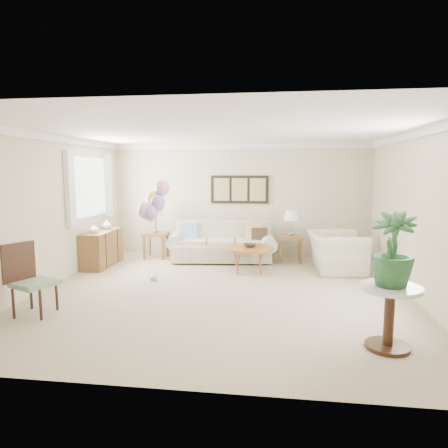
% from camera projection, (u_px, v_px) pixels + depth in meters
% --- Properties ---
extents(ground_plane, '(6.00, 6.00, 0.00)m').
position_uv_depth(ground_plane, '(222.00, 292.00, 6.57)').
color(ground_plane, '#B7A791').
extents(room_shell, '(6.04, 6.04, 2.60)m').
position_uv_depth(room_shell, '(217.00, 193.00, 6.46)').
color(room_shell, beige).
rests_on(room_shell, ground).
extents(wall_art_triptych, '(1.35, 0.06, 0.65)m').
position_uv_depth(wall_art_triptych, '(240.00, 190.00, 9.28)').
color(wall_art_triptych, black).
rests_on(wall_art_triptych, ground).
extents(sofa, '(2.45, 1.10, 0.87)m').
position_uv_depth(sofa, '(222.00, 245.00, 8.85)').
color(sofa, beige).
rests_on(sofa, ground).
extents(end_table_left, '(0.54, 0.49, 0.59)m').
position_uv_depth(end_table_left, '(156.00, 236.00, 9.11)').
color(end_table_left, brown).
rests_on(end_table_left, ground).
extents(end_table_right, '(0.54, 0.49, 0.59)m').
position_uv_depth(end_table_right, '(290.00, 240.00, 8.72)').
color(end_table_right, brown).
rests_on(end_table_right, ground).
extents(lamp_left, '(0.36, 0.36, 0.64)m').
position_uv_depth(lamp_left, '(155.00, 211.00, 9.03)').
color(lamp_left, gray).
rests_on(lamp_left, end_table_left).
extents(lamp_right, '(0.31, 0.31, 0.55)m').
position_uv_depth(lamp_right, '(291.00, 216.00, 8.65)').
color(lamp_right, gray).
rests_on(lamp_right, end_table_right).
extents(coffee_table, '(0.97, 0.97, 0.49)m').
position_uv_depth(coffee_table, '(249.00, 249.00, 7.87)').
color(coffee_table, '#955F27').
rests_on(coffee_table, ground).
extents(decor_bowl, '(0.26, 0.26, 0.06)m').
position_uv_depth(decor_bowl, '(250.00, 245.00, 7.86)').
color(decor_bowl, '#292622').
rests_on(decor_bowl, coffee_table).
extents(armchair, '(1.11, 1.25, 0.77)m').
position_uv_depth(armchair, '(336.00, 252.00, 7.91)').
color(armchair, beige).
rests_on(armchair, ground).
extents(side_table, '(0.67, 0.67, 0.72)m').
position_uv_depth(side_table, '(390.00, 301.00, 4.41)').
color(side_table, silver).
rests_on(side_table, ground).
extents(potted_plant, '(0.60, 0.60, 0.82)m').
position_uv_depth(potted_plant, '(392.00, 249.00, 4.33)').
color(potted_plant, '#1B5124').
rests_on(potted_plant, side_table).
extents(accent_chair, '(0.65, 0.65, 1.01)m').
position_uv_depth(accent_chair, '(29.00, 277.00, 5.49)').
color(accent_chair, gray).
rests_on(accent_chair, ground).
extents(credenza, '(0.46, 1.20, 0.74)m').
position_uv_depth(credenza, '(102.00, 248.00, 8.36)').
color(credenza, brown).
rests_on(credenza, ground).
extents(vase_white, '(0.22, 0.22, 0.19)m').
position_uv_depth(vase_white, '(94.00, 229.00, 7.96)').
color(vase_white, white).
rests_on(vase_white, credenza).
extents(vase_sage, '(0.24, 0.24, 0.21)m').
position_uv_depth(vase_sage, '(107.00, 224.00, 8.54)').
color(vase_sage, '#B1B8A5').
rests_on(vase_sage, credenza).
extents(balloon_cluster, '(0.52, 0.49, 1.83)m').
position_uv_depth(balloon_cluster, '(154.00, 203.00, 7.05)').
color(balloon_cluster, gray).
rests_on(balloon_cluster, ground).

